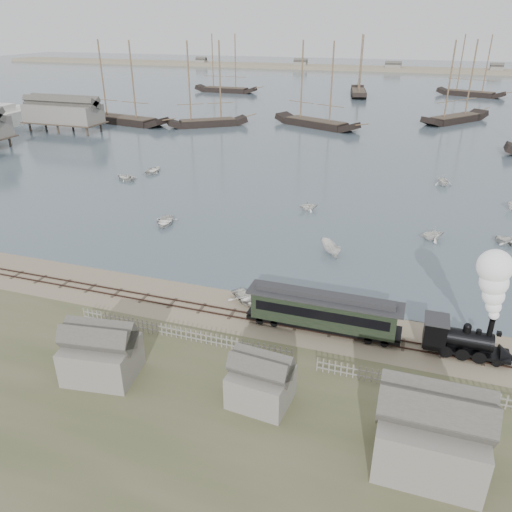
% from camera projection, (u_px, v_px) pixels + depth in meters
% --- Properties ---
extents(ground, '(600.00, 600.00, 0.00)m').
position_uv_depth(ground, '(280.00, 310.00, 45.58)').
color(ground, gray).
rests_on(ground, ground).
extents(harbor_water, '(600.00, 336.00, 0.06)m').
position_uv_depth(harbor_water, '(402.00, 90.00, 191.30)').
color(harbor_water, '#41525E').
rests_on(harbor_water, ground).
extents(rail_track, '(120.00, 1.80, 0.16)m').
position_uv_depth(rail_track, '(274.00, 321.00, 43.85)').
color(rail_track, '#38251E').
rests_on(rail_track, ground).
extents(picket_fence_west, '(19.00, 0.10, 1.20)m').
position_uv_depth(picket_fence_west, '(182.00, 339.00, 41.45)').
color(picket_fence_west, gray).
rests_on(picket_fence_west, ground).
extents(picket_fence_east, '(15.00, 0.10, 1.20)m').
position_uv_depth(picket_fence_east, '(420.00, 392.00, 35.57)').
color(picket_fence_east, gray).
rests_on(picket_fence_east, ground).
extents(shed_left, '(5.00, 4.00, 4.10)m').
position_uv_depth(shed_left, '(104.00, 375.00, 37.31)').
color(shed_left, gray).
rests_on(shed_left, ground).
extents(shed_mid, '(4.00, 3.50, 3.60)m').
position_uv_depth(shed_mid, '(261.00, 401.00, 34.72)').
color(shed_mid, gray).
rests_on(shed_mid, ground).
extents(shed_right, '(6.00, 5.00, 5.10)m').
position_uv_depth(shed_right, '(425.00, 463.00, 29.85)').
color(shed_right, gray).
rests_on(shed_right, ground).
extents(far_spit, '(500.00, 20.00, 1.80)m').
position_uv_depth(far_spit, '(412.00, 71.00, 259.90)').
color(far_spit, tan).
rests_on(far_spit, ground).
extents(locomotive, '(7.04, 2.63, 8.77)m').
position_uv_depth(locomotive, '(484.00, 314.00, 37.44)').
color(locomotive, black).
rests_on(locomotive, ground).
extents(passenger_coach, '(12.98, 2.50, 3.15)m').
position_uv_depth(passenger_coach, '(323.00, 310.00, 41.79)').
color(passenger_coach, black).
rests_on(passenger_coach, ground).
extents(beached_dinghy, '(4.76, 5.13, 0.87)m').
position_uv_depth(beached_dinghy, '(249.00, 299.00, 46.62)').
color(beached_dinghy, white).
rests_on(beached_dinghy, ground).
extents(rowboat_0, '(4.79, 3.96, 0.86)m').
position_uv_depth(rowboat_0, '(165.00, 221.00, 64.45)').
color(rowboat_0, white).
rests_on(rowboat_0, harbor_water).
extents(rowboat_1, '(3.27, 3.43, 1.41)m').
position_uv_depth(rowboat_1, '(308.00, 205.00, 69.19)').
color(rowboat_1, white).
rests_on(rowboat_1, harbor_water).
extents(rowboat_2, '(3.61, 3.31, 1.38)m').
position_uv_depth(rowboat_2, '(330.00, 248.00, 56.22)').
color(rowboat_2, white).
rests_on(rowboat_2, harbor_water).
extents(rowboat_4, '(3.92, 4.05, 1.63)m').
position_uv_depth(rowboat_4, '(433.00, 233.00, 59.81)').
color(rowboat_4, white).
rests_on(rowboat_4, harbor_water).
extents(rowboat_6, '(4.11, 4.74, 0.82)m').
position_uv_depth(rowboat_6, '(125.00, 177.00, 82.75)').
color(rowboat_6, white).
rests_on(rowboat_6, harbor_water).
extents(rowboat_7, '(4.13, 3.94, 1.70)m').
position_uv_depth(rowboat_7, '(443.00, 180.00, 79.62)').
color(rowboat_7, white).
rests_on(rowboat_7, harbor_water).
extents(rowboat_8, '(4.07, 2.91, 0.84)m').
position_uv_depth(rowboat_8, '(154.00, 170.00, 86.64)').
color(rowboat_8, white).
rests_on(rowboat_8, harbor_water).
extents(schooner_0, '(26.79, 10.85, 20.00)m').
position_uv_depth(schooner_0, '(119.00, 82.00, 123.88)').
color(schooner_0, black).
rests_on(schooner_0, harbor_water).
extents(schooner_1, '(18.74, 15.08, 20.00)m').
position_uv_depth(schooner_1, '(206.00, 84.00, 120.35)').
color(schooner_1, black).
rests_on(schooner_1, harbor_water).
extents(schooner_2, '(23.35, 14.62, 20.00)m').
position_uv_depth(schooner_2, '(318.00, 85.00, 119.73)').
color(schooner_2, black).
rests_on(schooner_2, harbor_water).
extents(schooner_3, '(17.83, 21.19, 20.00)m').
position_uv_depth(schooner_3, '(461.00, 82.00, 125.38)').
color(schooner_3, black).
rests_on(schooner_3, harbor_water).
extents(schooner_6, '(23.30, 6.04, 20.00)m').
position_uv_depth(schooner_6, '(225.00, 63.00, 179.38)').
color(schooner_6, black).
rests_on(schooner_6, harbor_water).
extents(schooner_7, '(9.59, 24.58, 20.00)m').
position_uv_depth(schooner_7, '(361.00, 65.00, 171.74)').
color(schooner_7, black).
rests_on(schooner_7, harbor_water).
extents(schooner_8, '(23.02, 12.50, 20.00)m').
position_uv_depth(schooner_8, '(475.00, 66.00, 170.04)').
color(schooner_8, black).
rests_on(schooner_8, harbor_water).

